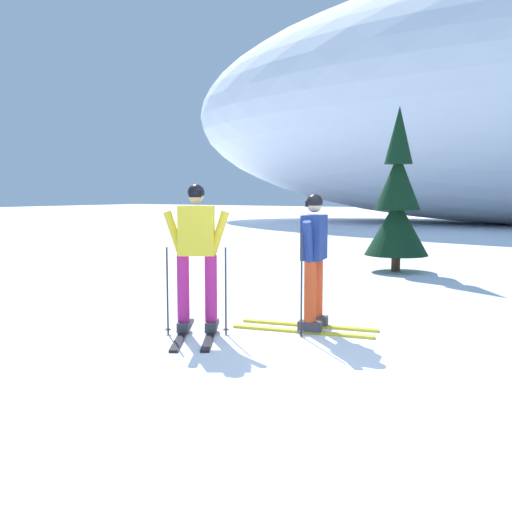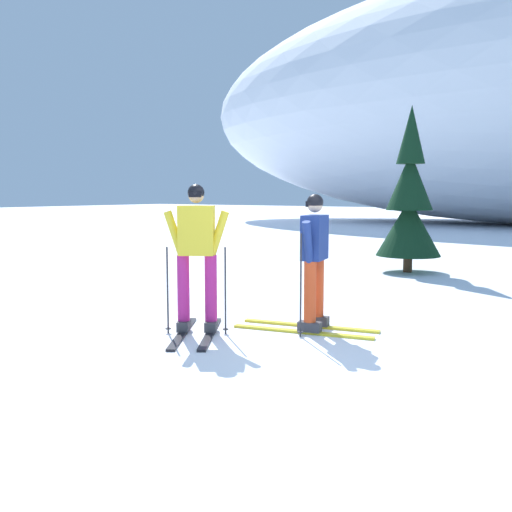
# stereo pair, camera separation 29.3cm
# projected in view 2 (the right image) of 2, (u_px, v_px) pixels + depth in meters

# --- Properties ---
(ground_plane) EXTENTS (120.00, 120.00, 0.00)m
(ground_plane) POSITION_uv_depth(u_px,v_px,m) (307.00, 358.00, 6.08)
(ground_plane) COLOR white
(skier_navy_jacket) EXTENTS (1.85, 0.85, 1.71)m
(skier_navy_jacket) POSITION_uv_depth(u_px,v_px,m) (314.00, 260.00, 7.18)
(skier_navy_jacket) COLOR gold
(skier_navy_jacket) RESTS_ON ground
(skier_yellow_jacket) EXTENTS (1.22, 1.58, 1.83)m
(skier_yellow_jacket) POSITION_uv_depth(u_px,v_px,m) (197.00, 255.00, 7.06)
(skier_yellow_jacket) COLOR black
(skier_yellow_jacket) RESTS_ON ground
(pine_tree_far_left) EXTENTS (1.38, 1.38, 3.58)m
(pine_tree_far_left) POSITION_uv_depth(u_px,v_px,m) (409.00, 203.00, 12.49)
(pine_tree_far_left) COLOR #47301E
(pine_tree_far_left) RESTS_ON ground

